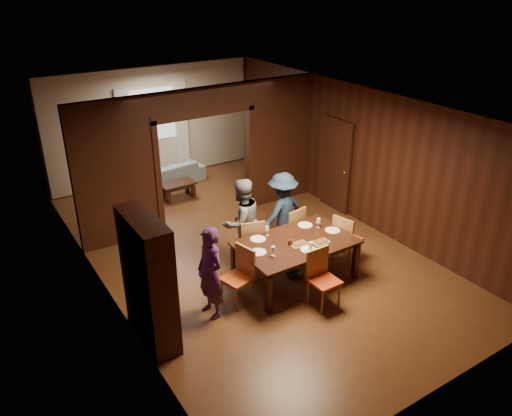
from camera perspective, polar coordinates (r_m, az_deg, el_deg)
floor at (r=9.93m, az=-1.22°, el=-4.63°), size 9.00×9.00×0.00m
ceiling at (r=8.83m, az=-1.40°, el=11.86°), size 5.50×9.00×0.02m
room_walls at (r=10.82m, az=-6.56°, el=6.60°), size 5.52×9.01×2.90m
person_purple at (r=7.78m, az=-5.27°, el=-7.44°), size 0.42×0.59×1.53m
person_grey at (r=9.09m, az=-1.68°, el=-1.63°), size 0.89×0.74×1.67m
person_navy at (r=9.61m, az=3.04°, el=-0.42°), size 1.12×0.78×1.58m
sofa at (r=12.92m, az=-10.25°, el=3.79°), size 2.03×0.99×0.57m
serving_bowl at (r=8.73m, az=4.40°, el=-3.26°), size 0.28×0.28×0.07m
dining_table at (r=8.83m, az=4.48°, el=-5.99°), size 2.01×1.25×0.76m
coffee_table at (r=12.15m, az=-8.89°, el=2.02°), size 0.80×0.50×0.40m
chair_left at (r=8.18m, az=-2.21°, el=-7.89°), size 0.53×0.53×0.97m
chair_right at (r=9.45m, az=10.43°, el=-3.38°), size 0.54×0.54×0.97m
chair_far_l at (r=9.19m, az=-0.66°, el=-3.80°), size 0.55×0.55×0.97m
chair_far_r at (r=9.62m, az=3.82°, el=-2.44°), size 0.51×0.51×0.97m
chair_near at (r=8.18m, az=7.83°, el=-8.11°), size 0.45×0.45×0.97m
hutch at (r=7.33m, az=-12.19°, el=-8.10°), size 0.40×1.20×2.00m
door_right at (r=11.32m, az=9.15°, el=4.85°), size 0.06×0.90×2.10m
window_far at (r=13.01m, az=-11.75°, el=10.39°), size 1.20×0.03×1.30m
curtain_left at (r=12.86m, az=-14.62°, el=7.82°), size 0.35×0.06×2.40m
curtain_right at (r=13.37m, az=-8.50°, el=9.04°), size 0.35×0.06×2.40m
plate_left at (r=8.29m, az=0.27°, el=-5.07°), size 0.27×0.27×0.01m
plate_far_l at (r=8.68m, az=0.22°, el=-3.57°), size 0.27×0.27×0.01m
plate_far_r at (r=9.19m, az=5.63°, el=-1.95°), size 0.27×0.27×0.01m
plate_right at (r=9.06m, az=8.75°, el=-2.54°), size 0.27×0.27×0.01m
plate_near at (r=8.41m, az=6.01°, el=-4.76°), size 0.27×0.27×0.01m
platter_a at (r=8.54m, az=4.94°, el=-4.11°), size 0.30×0.20×0.04m
platter_b at (r=8.64m, az=7.43°, el=-3.84°), size 0.30×0.20×0.04m
wineglass_left at (r=8.15m, az=1.98°, el=-4.97°), size 0.08×0.08×0.18m
wineglass_far at (r=8.76m, az=1.27°, el=-2.64°), size 0.08×0.08×0.18m
wineglass_right at (r=9.10m, az=7.15°, el=-1.71°), size 0.08×0.08×0.18m
tumbler at (r=8.39m, az=6.25°, el=-4.34°), size 0.07×0.07×0.14m
condiment_jar at (r=8.51m, az=3.95°, el=-3.90°), size 0.08×0.08×0.11m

